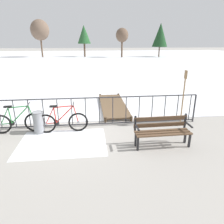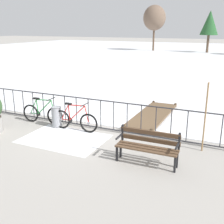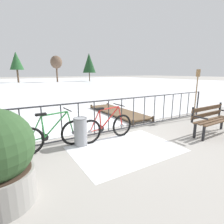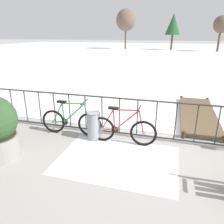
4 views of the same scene
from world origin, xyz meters
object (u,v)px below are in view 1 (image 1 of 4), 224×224
at_px(park_bench, 162,129).
at_px(oar_upright, 183,95).
at_px(bicycle_near_railing, 62,122).
at_px(bicycle_second, 18,122).
at_px(trash_bin, 39,122).

distance_m(park_bench, oar_upright, 1.91).
bearing_deg(park_bench, bicycle_near_railing, 157.44).
bearing_deg(bicycle_near_railing, oar_upright, 1.64).
bearing_deg(oar_upright, park_bench, -131.33).
xyz_separation_m(bicycle_second, park_bench, (4.43, -1.37, 0.14)).
xyz_separation_m(bicycle_near_railing, park_bench, (2.98, -1.24, 0.14)).
bearing_deg(bicycle_second, park_bench, -17.13).
relative_size(bicycle_near_railing, park_bench, 1.06).
distance_m(bicycle_near_railing, bicycle_second, 1.46).
distance_m(bicycle_second, oar_upright, 5.68).
distance_m(bicycle_near_railing, park_bench, 3.23).
bearing_deg(park_bench, bicycle_second, 162.87).
distance_m(bicycle_near_railing, trash_bin, 0.77).
height_order(bicycle_second, park_bench, bicycle_second).
bearing_deg(bicycle_near_railing, bicycle_second, 174.98).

